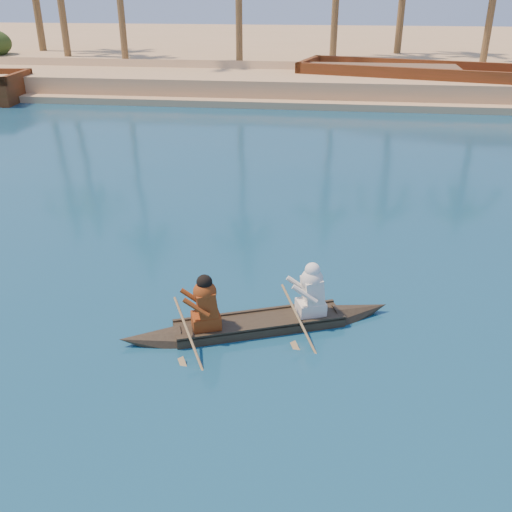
# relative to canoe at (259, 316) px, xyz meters

# --- Properties ---
(sandy_embankment) EXTENTS (150.00, 51.00, 1.50)m
(sandy_embankment) POSITION_rel_canoe_xyz_m (5.52, 46.67, 0.24)
(sandy_embankment) COLOR tan
(sandy_embankment) RESTS_ON ground
(shrub_cluster) EXTENTS (100.00, 6.00, 2.40)m
(shrub_cluster) POSITION_rel_canoe_xyz_m (5.52, 31.28, 0.91)
(shrub_cluster) COLOR #273D16
(shrub_cluster) RESTS_ON ground
(canoe) EXTENTS (5.30, 2.62, 1.49)m
(canoe) POSITION_rel_canoe_xyz_m (0.00, 0.00, 0.00)
(canoe) COLOR #372D1E
(canoe) RESTS_ON ground
(barge_mid) EXTENTS (14.22, 7.62, 2.25)m
(barge_mid) POSITION_rel_canoe_xyz_m (6.00, 26.78, 0.50)
(barge_mid) COLOR maroon
(barge_mid) RESTS_ON ground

